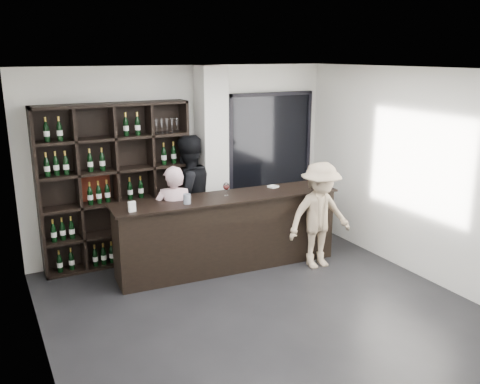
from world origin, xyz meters
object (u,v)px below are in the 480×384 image
taster_pink (175,220)px  taster_black (188,196)px  wine_shelf (116,186)px  customer (320,216)px  tasting_counter (228,232)px

taster_pink → taster_black: size_ratio=0.83×
wine_shelf → taster_black: bearing=-8.9°
taster_pink → customer: (1.94, -0.80, 0.00)m
tasting_counter → taster_pink: size_ratio=2.11×
wine_shelf → tasting_counter: 1.76m
wine_shelf → customer: bearing=-30.6°
taster_black → customer: 2.03m
wine_shelf → customer: (2.56, -1.52, -0.41)m
wine_shelf → taster_black: 1.09m
tasting_counter → taster_pink: bearing=168.6°
tasting_counter → taster_black: 0.90m
wine_shelf → taster_pink: size_ratio=1.53×
customer → taster_pink: bearing=160.3°
taster_black → wine_shelf: bearing=-23.2°
wine_shelf → tasting_counter: (1.36, -0.92, -0.65)m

